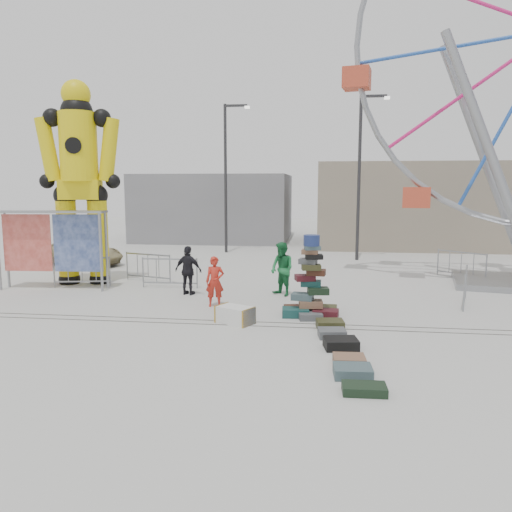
# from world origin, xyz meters

# --- Properties ---
(ground) EXTENTS (90.00, 90.00, 0.00)m
(ground) POSITION_xyz_m (0.00, 0.00, 0.00)
(ground) COLOR #9E9E99
(ground) RESTS_ON ground
(track_line_near) EXTENTS (40.00, 0.04, 0.01)m
(track_line_near) POSITION_xyz_m (0.00, 0.60, 0.00)
(track_line_near) COLOR #47443F
(track_line_near) RESTS_ON ground
(track_line_far) EXTENTS (40.00, 0.04, 0.01)m
(track_line_far) POSITION_xyz_m (0.00, 1.00, 0.00)
(track_line_far) COLOR #47443F
(track_line_far) RESTS_ON ground
(building_right) EXTENTS (12.00, 8.00, 5.00)m
(building_right) POSITION_xyz_m (7.00, 20.00, 2.50)
(building_right) COLOR gray
(building_right) RESTS_ON ground
(building_left) EXTENTS (10.00, 8.00, 4.40)m
(building_left) POSITION_xyz_m (-6.00, 22.00, 2.20)
(building_left) COLOR gray
(building_left) RESTS_ON ground
(lamp_post_right) EXTENTS (1.41, 0.25, 8.00)m
(lamp_post_right) POSITION_xyz_m (3.09, 13.00, 4.48)
(lamp_post_right) COLOR #2D2D30
(lamp_post_right) RESTS_ON ground
(lamp_post_left) EXTENTS (1.41, 0.25, 8.00)m
(lamp_post_left) POSITION_xyz_m (-3.91, 15.00, 4.48)
(lamp_post_left) COLOR #2D2D30
(lamp_post_left) RESTS_ON ground
(suitcase_tower) EXTENTS (1.62, 1.44, 2.31)m
(suitcase_tower) POSITION_xyz_m (0.90, 1.90, 0.65)
(suitcase_tower) COLOR #174745
(suitcase_tower) RESTS_ON ground
(crash_test_dummy) EXTENTS (3.07, 1.35, 7.70)m
(crash_test_dummy) POSITION_xyz_m (-7.69, 5.60, 4.06)
(crash_test_dummy) COLOR black
(crash_test_dummy) RESTS_ON ground
(banner_scaffold) EXTENTS (3.91, 0.89, 2.81)m
(banner_scaffold) POSITION_xyz_m (-8.25, 4.42, 2.11)
(banner_scaffold) COLOR gray
(banner_scaffold) RESTS_ON ground
(steamer_trunk) EXTENTS (1.13, 0.96, 0.46)m
(steamer_trunk) POSITION_xyz_m (-1.09, 0.82, 0.23)
(steamer_trunk) COLOR silver
(steamer_trunk) RESTS_ON ground
(row_case_0) EXTENTS (0.76, 0.62, 0.22)m
(row_case_0) POSITION_xyz_m (1.44, 0.63, 0.11)
(row_case_0) COLOR #38391C
(row_case_0) RESTS_ON ground
(row_case_1) EXTENTS (0.71, 0.58, 0.21)m
(row_case_1) POSITION_xyz_m (1.47, -0.14, 0.10)
(row_case_1) COLOR #53565A
(row_case_1) RESTS_ON ground
(row_case_2) EXTENTS (0.84, 0.69, 0.24)m
(row_case_2) POSITION_xyz_m (1.65, -0.98, 0.12)
(row_case_2) COLOR black
(row_case_2) RESTS_ON ground
(row_case_3) EXTENTS (0.68, 0.57, 0.18)m
(row_case_3) POSITION_xyz_m (1.78, -1.99, 0.09)
(row_case_3) COLOR brown
(row_case_3) RESTS_ON ground
(row_case_4) EXTENTS (0.76, 0.61, 0.21)m
(row_case_4) POSITION_xyz_m (1.81, -2.65, 0.11)
(row_case_4) COLOR #42595F
(row_case_4) RESTS_ON ground
(row_case_5) EXTENTS (0.79, 0.48, 0.17)m
(row_case_5) POSITION_xyz_m (1.96, -3.42, 0.08)
(row_case_5) COLOR black
(row_case_5) RESTS_ON ground
(barricade_dummy_a) EXTENTS (1.98, 0.51, 1.10)m
(barricade_dummy_a) POSITION_xyz_m (-7.51, 5.03, 0.55)
(barricade_dummy_a) COLOR gray
(barricade_dummy_a) RESTS_ON ground
(barricade_dummy_b) EXTENTS (1.94, 0.67, 1.10)m
(barricade_dummy_b) POSITION_xyz_m (-5.42, 6.26, 0.55)
(barricade_dummy_b) COLOR gray
(barricade_dummy_b) RESTS_ON ground
(barricade_dummy_c) EXTENTS (2.00, 0.14, 1.10)m
(barricade_dummy_c) POSITION_xyz_m (-4.22, 5.16, 0.55)
(barricade_dummy_c) COLOR gray
(barricade_dummy_c) RESTS_ON ground
(barricade_wheel_front) EXTENTS (0.68, 1.94, 1.10)m
(barricade_wheel_front) POSITION_xyz_m (5.65, 3.84, 0.55)
(barricade_wheel_front) COLOR gray
(barricade_wheel_front) RESTS_ON ground
(barricade_wheel_back) EXTENTS (1.56, 1.41, 1.10)m
(barricade_wheel_back) POSITION_xyz_m (6.76, 8.44, 0.55)
(barricade_wheel_back) COLOR gray
(barricade_wheel_back) RESTS_ON ground
(pedestrian_red) EXTENTS (0.62, 0.46, 1.54)m
(pedestrian_red) POSITION_xyz_m (-2.02, 2.61, 0.77)
(pedestrian_red) COLOR red
(pedestrian_red) RESTS_ON ground
(pedestrian_green) EXTENTS (1.10, 1.11, 1.81)m
(pedestrian_green) POSITION_xyz_m (-0.10, 4.40, 0.90)
(pedestrian_green) COLOR #1A6B36
(pedestrian_green) RESTS_ON ground
(pedestrian_black) EXTENTS (1.04, 0.62, 1.66)m
(pedestrian_black) POSITION_xyz_m (-3.25, 4.13, 0.83)
(pedestrian_black) COLOR black
(pedestrian_black) RESTS_ON ground
(parked_suv) EXTENTS (4.50, 3.12, 1.14)m
(parked_suv) POSITION_xyz_m (-9.90, 9.81, 0.57)
(parked_suv) COLOR tan
(parked_suv) RESTS_ON ground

